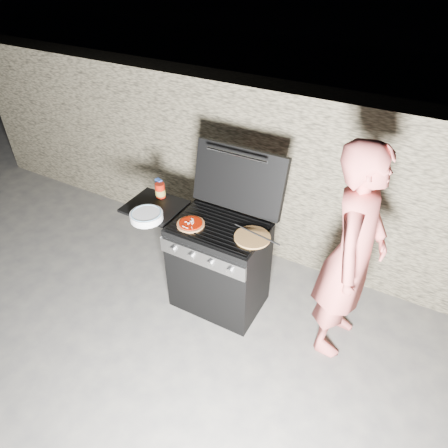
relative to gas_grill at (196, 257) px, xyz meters
The scene contains 10 objects.
ground 0.52m from the gas_grill, ahead, with size 50.00×50.00×0.00m, color #454544.
stone_wall 1.17m from the gas_grill, 76.61° to the left, with size 8.00×0.35×1.80m, color #817659.
gas_grill is the anchor object (origin of this frame).
pizza_topped 0.48m from the gas_grill, 70.49° to the right, with size 0.23×0.23×0.03m, color #E0AB55, non-canonical shape.
pizza_plain 0.73m from the gas_grill, ahead, with size 0.30×0.30×0.02m, color #D6A651.
sauce_jar 0.70m from the gas_grill, 162.19° to the left, with size 0.09×0.09×0.14m, color #9A1608.
blue_carton 0.75m from the gas_grill, 158.65° to the left, with size 0.07×0.04×0.15m, color blue.
plate_stack 0.63m from the gas_grill, 149.53° to the right, with size 0.28×0.28×0.07m, color white.
person 1.42m from the gas_grill, ahead, with size 0.68×0.45×1.88m, color #D7605A.
tongs 0.78m from the gas_grill, ahead, with size 0.01×0.01×0.51m, color black.
Camera 1 is at (1.33, -2.32, 2.93)m, focal length 32.00 mm.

